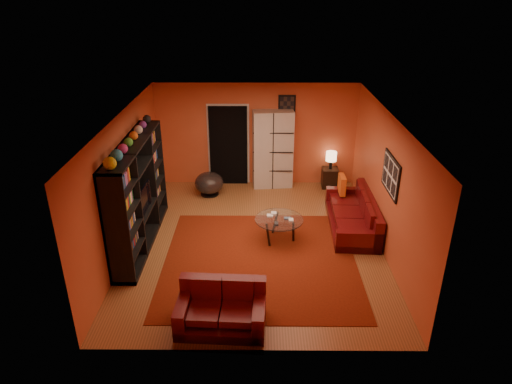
{
  "coord_description": "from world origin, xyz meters",
  "views": [
    {
      "loc": [
        0.07,
        -7.97,
        4.82
      ],
      "look_at": [
        0.02,
        0.1,
        1.06
      ],
      "focal_mm": 32.0,
      "sensor_mm": 36.0,
      "label": 1
    }
  ],
  "objects_px": {
    "storage_cabinet": "(273,149)",
    "side_table": "(330,178)",
    "bowl_chair": "(209,183)",
    "tv": "(140,200)",
    "loveseat": "(222,308)",
    "entertainment_unit": "(138,194)",
    "coffee_table": "(279,221)",
    "table_lamp": "(331,157)",
    "sofa": "(356,215)"
  },
  "relations": [
    {
      "from": "storage_cabinet",
      "to": "side_table",
      "type": "bearing_deg",
      "value": -8.41
    },
    {
      "from": "loveseat",
      "to": "side_table",
      "type": "xyz_separation_m",
      "value": [
        2.37,
        5.16,
        -0.04
      ]
    },
    {
      "from": "loveseat",
      "to": "table_lamp",
      "type": "height_order",
      "value": "table_lamp"
    },
    {
      "from": "storage_cabinet",
      "to": "table_lamp",
      "type": "xyz_separation_m",
      "value": [
        1.46,
        -0.07,
        -0.17
      ]
    },
    {
      "from": "entertainment_unit",
      "to": "loveseat",
      "type": "height_order",
      "value": "entertainment_unit"
    },
    {
      "from": "loveseat",
      "to": "bowl_chair",
      "type": "xyz_separation_m",
      "value": [
        -0.66,
        4.66,
        0.02
      ]
    },
    {
      "from": "sofa",
      "to": "loveseat",
      "type": "relative_size",
      "value": 1.62
    },
    {
      "from": "sofa",
      "to": "table_lamp",
      "type": "xyz_separation_m",
      "value": [
        -0.26,
        2.11,
        0.53
      ]
    },
    {
      "from": "loveseat",
      "to": "coffee_table",
      "type": "xyz_separation_m",
      "value": [
        0.97,
        2.48,
        0.16
      ]
    },
    {
      "from": "side_table",
      "to": "table_lamp",
      "type": "relative_size",
      "value": 1.12
    },
    {
      "from": "entertainment_unit",
      "to": "coffee_table",
      "type": "xyz_separation_m",
      "value": [
        2.75,
        0.06,
        -0.61
      ]
    },
    {
      "from": "bowl_chair",
      "to": "table_lamp",
      "type": "bearing_deg",
      "value": 9.35
    },
    {
      "from": "entertainment_unit",
      "to": "table_lamp",
      "type": "relative_size",
      "value": 6.73
    },
    {
      "from": "entertainment_unit",
      "to": "bowl_chair",
      "type": "relative_size",
      "value": 4.26
    },
    {
      "from": "entertainment_unit",
      "to": "loveseat",
      "type": "xyz_separation_m",
      "value": [
        1.79,
        -2.42,
        -0.76
      ]
    },
    {
      "from": "storage_cabinet",
      "to": "side_table",
      "type": "distance_m",
      "value": 1.64
    },
    {
      "from": "table_lamp",
      "to": "loveseat",
      "type": "bearing_deg",
      "value": -114.66
    },
    {
      "from": "sofa",
      "to": "loveseat",
      "type": "bearing_deg",
      "value": -128.45
    },
    {
      "from": "loveseat",
      "to": "bowl_chair",
      "type": "relative_size",
      "value": 1.95
    },
    {
      "from": "entertainment_unit",
      "to": "coffee_table",
      "type": "height_order",
      "value": "entertainment_unit"
    },
    {
      "from": "coffee_table",
      "to": "table_lamp",
      "type": "xyz_separation_m",
      "value": [
        1.4,
        2.68,
        0.37
      ]
    },
    {
      "from": "coffee_table",
      "to": "side_table",
      "type": "bearing_deg",
      "value": 62.39
    },
    {
      "from": "entertainment_unit",
      "to": "side_table",
      "type": "height_order",
      "value": "entertainment_unit"
    },
    {
      "from": "entertainment_unit",
      "to": "storage_cabinet",
      "type": "bearing_deg",
      "value": 46.11
    },
    {
      "from": "tv",
      "to": "loveseat",
      "type": "height_order",
      "value": "tv"
    },
    {
      "from": "sofa",
      "to": "bowl_chair",
      "type": "xyz_separation_m",
      "value": [
        -3.28,
        1.61,
        0.02
      ]
    },
    {
      "from": "bowl_chair",
      "to": "storage_cabinet",
      "type": "bearing_deg",
      "value": 19.86
    },
    {
      "from": "entertainment_unit",
      "to": "table_lamp",
      "type": "distance_m",
      "value": 4.98
    },
    {
      "from": "storage_cabinet",
      "to": "bowl_chair",
      "type": "distance_m",
      "value": 1.8
    },
    {
      "from": "entertainment_unit",
      "to": "loveseat",
      "type": "relative_size",
      "value": 2.19
    },
    {
      "from": "sofa",
      "to": "coffee_table",
      "type": "xyz_separation_m",
      "value": [
        -1.66,
        -0.57,
        0.16
      ]
    },
    {
      "from": "bowl_chair",
      "to": "tv",
      "type": "bearing_deg",
      "value": -114.89
    },
    {
      "from": "sofa",
      "to": "side_table",
      "type": "relative_size",
      "value": 4.45
    },
    {
      "from": "side_table",
      "to": "bowl_chair",
      "type": "bearing_deg",
      "value": -170.65
    },
    {
      "from": "bowl_chair",
      "to": "coffee_table",
      "type": "bearing_deg",
      "value": -53.29
    },
    {
      "from": "side_table",
      "to": "table_lamp",
      "type": "bearing_deg",
      "value": -90.0
    },
    {
      "from": "sofa",
      "to": "side_table",
      "type": "distance_m",
      "value": 2.13
    },
    {
      "from": "storage_cabinet",
      "to": "table_lamp",
      "type": "distance_m",
      "value": 1.47
    },
    {
      "from": "storage_cabinet",
      "to": "side_table",
      "type": "height_order",
      "value": "storage_cabinet"
    },
    {
      "from": "tv",
      "to": "storage_cabinet",
      "type": "height_order",
      "value": "storage_cabinet"
    },
    {
      "from": "tv",
      "to": "sofa",
      "type": "xyz_separation_m",
      "value": [
        4.36,
        0.71,
        -0.69
      ]
    },
    {
      "from": "tv",
      "to": "loveseat",
      "type": "bearing_deg",
      "value": -143.33
    },
    {
      "from": "sofa",
      "to": "coffee_table",
      "type": "bearing_deg",
      "value": -158.84
    },
    {
      "from": "bowl_chair",
      "to": "table_lamp",
      "type": "height_order",
      "value": "table_lamp"
    },
    {
      "from": "loveseat",
      "to": "storage_cabinet",
      "type": "xyz_separation_m",
      "value": [
        0.91,
        5.22,
        0.7
      ]
    },
    {
      "from": "coffee_table",
      "to": "bowl_chair",
      "type": "bearing_deg",
      "value": 126.71
    },
    {
      "from": "entertainment_unit",
      "to": "storage_cabinet",
      "type": "distance_m",
      "value": 3.89
    },
    {
      "from": "storage_cabinet",
      "to": "table_lamp",
      "type": "height_order",
      "value": "storage_cabinet"
    },
    {
      "from": "sofa",
      "to": "table_lamp",
      "type": "height_order",
      "value": "table_lamp"
    },
    {
      "from": "coffee_table",
      "to": "side_table",
      "type": "height_order",
      "value": "side_table"
    }
  ]
}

